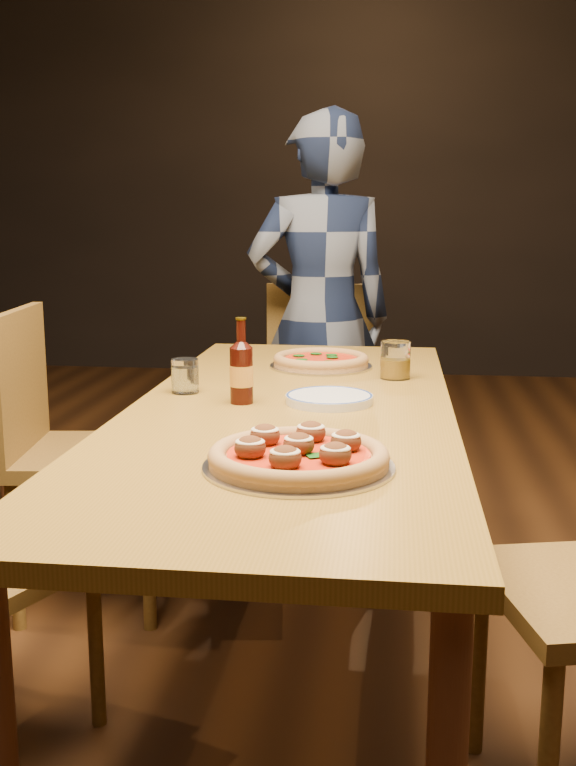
# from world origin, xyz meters

# --- Properties ---
(ground) EXTENTS (9.00, 9.00, 0.00)m
(ground) POSITION_xyz_m (0.00, 0.00, 0.00)
(ground) COLOR black
(table_main) EXTENTS (0.80, 2.00, 0.75)m
(table_main) POSITION_xyz_m (0.00, 0.00, 0.68)
(table_main) COLOR brown
(table_main) RESTS_ON ground
(chair_main_sw) EXTENTS (0.51, 0.51, 0.98)m
(chair_main_sw) POSITION_xyz_m (-0.67, 0.41, 0.49)
(chair_main_sw) COLOR brown
(chair_main_sw) RESTS_ON ground
(chair_end) EXTENTS (0.47, 0.47, 0.97)m
(chair_end) POSITION_xyz_m (-0.05, 1.31, 0.49)
(chair_end) COLOR brown
(chair_end) RESTS_ON ground
(pizza_meatball) EXTENTS (0.36, 0.36, 0.07)m
(pizza_meatball) POSITION_xyz_m (0.08, -0.51, 0.77)
(pizza_meatball) COLOR #B7B7BF
(pizza_meatball) RESTS_ON table_main
(pizza_margherita) EXTENTS (0.32, 0.32, 0.04)m
(pizza_margherita) POSITION_xyz_m (0.03, 0.56, 0.77)
(pizza_margherita) COLOR #B7B7BF
(pizza_margherita) RESTS_ON table_main
(plate_stack) EXTENTS (0.22, 0.22, 0.02)m
(plate_stack) POSITION_xyz_m (0.09, 0.05, 0.76)
(plate_stack) COLOR white
(plate_stack) RESTS_ON table_main
(beer_bottle) EXTENTS (0.06, 0.06, 0.21)m
(beer_bottle) POSITION_xyz_m (-0.13, 0.03, 0.83)
(beer_bottle) COLOR black
(beer_bottle) RESTS_ON table_main
(water_glass) EXTENTS (0.07, 0.07, 0.09)m
(water_glass) POSITION_xyz_m (-0.30, 0.13, 0.80)
(water_glass) COLOR white
(water_glass) RESTS_ON table_main
(amber_glass) EXTENTS (0.09, 0.09, 0.11)m
(amber_glass) POSITION_xyz_m (0.26, 0.40, 0.80)
(amber_glass) COLOR #AF7D13
(amber_glass) RESTS_ON table_main
(diner) EXTENTS (0.67, 0.52, 1.61)m
(diner) POSITION_xyz_m (-0.04, 1.33, 0.81)
(diner) COLOR black
(diner) RESTS_ON ground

